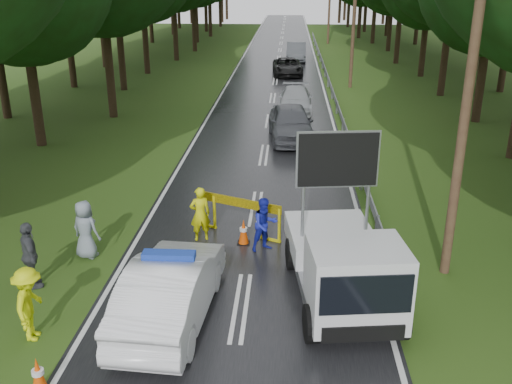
# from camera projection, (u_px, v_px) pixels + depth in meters

# --- Properties ---
(ground) EXTENTS (160.00, 160.00, 0.00)m
(ground) POSITION_uv_depth(u_px,v_px,m) (241.00, 307.00, 13.41)
(ground) COLOR #2B4C15
(ground) RESTS_ON ground
(road) EXTENTS (7.00, 140.00, 0.02)m
(road) POSITION_uv_depth(u_px,v_px,m) (275.00, 81.00, 41.36)
(road) COLOR black
(road) RESTS_ON ground
(guardrail) EXTENTS (0.12, 60.06, 0.70)m
(guardrail) POSITION_uv_depth(u_px,v_px,m) (327.00, 75.00, 40.65)
(guardrail) COLOR gray
(guardrail) RESTS_ON ground
(utility_pole_near) EXTENTS (1.40, 0.24, 10.00)m
(utility_pole_near) POSITION_uv_depth(u_px,v_px,m) (470.00, 78.00, 13.17)
(utility_pole_near) COLOR #422A1E
(utility_pole_near) RESTS_ON ground
(utility_pole_mid) EXTENTS (1.40, 0.24, 10.00)m
(utility_pole_mid) POSITION_uv_depth(u_px,v_px,m) (354.00, 10.00, 37.39)
(utility_pole_mid) COLOR #422A1E
(utility_pole_mid) RESTS_ON ground
(police_sedan) EXTENTS (1.94, 4.76, 1.69)m
(police_sedan) POSITION_uv_depth(u_px,v_px,m) (171.00, 289.00, 12.66)
(police_sedan) COLOR white
(police_sedan) RESTS_ON ground
(work_truck) EXTENTS (2.71, 5.06, 3.86)m
(work_truck) POSITION_uv_depth(u_px,v_px,m) (344.00, 265.00, 13.14)
(work_truck) COLOR gray
(work_truck) RESTS_ON ground
(barrier) EXTENTS (2.61, 1.19, 1.17)m
(barrier) POSITION_uv_depth(u_px,v_px,m) (238.00, 207.00, 16.84)
(barrier) COLOR yellow
(barrier) RESTS_ON ground
(officer) EXTENTS (0.70, 0.57, 1.65)m
(officer) POSITION_uv_depth(u_px,v_px,m) (200.00, 214.00, 16.48)
(officer) COLOR #E0E30C
(officer) RESTS_ON ground
(civilian) EXTENTS (0.95, 0.89, 1.56)m
(civilian) POSITION_uv_depth(u_px,v_px,m) (265.00, 225.00, 15.90)
(civilian) COLOR #1A23AD
(civilian) RESTS_ON ground
(bystander_left) EXTENTS (0.74, 1.14, 1.67)m
(bystander_left) POSITION_uv_depth(u_px,v_px,m) (30.00, 304.00, 11.98)
(bystander_left) COLOR #D5E70C
(bystander_left) RESTS_ON ground
(bystander_mid) EXTENTS (0.93, 1.08, 1.74)m
(bystander_mid) POSITION_uv_depth(u_px,v_px,m) (30.00, 256.00, 13.96)
(bystander_mid) COLOR #424449
(bystander_mid) RESTS_ON ground
(bystander_right) EXTENTS (0.93, 0.76, 1.65)m
(bystander_right) POSITION_uv_depth(u_px,v_px,m) (85.00, 230.00, 15.48)
(bystander_right) COLOR gray
(bystander_right) RESTS_ON ground
(queue_car_first) EXTENTS (2.38, 4.97, 1.64)m
(queue_car_first) POSITION_uv_depth(u_px,v_px,m) (291.00, 123.00, 26.53)
(queue_car_first) COLOR #44464D
(queue_car_first) RESTS_ON ground
(queue_car_second) EXTENTS (1.91, 4.54, 1.31)m
(queue_car_second) POSITION_uv_depth(u_px,v_px,m) (295.00, 100.00, 32.17)
(queue_car_second) COLOR #9C9FA4
(queue_car_second) RESTS_ON ground
(queue_car_third) EXTENTS (2.46, 4.82, 1.30)m
(queue_car_third) POSITION_uv_depth(u_px,v_px,m) (288.00, 67.00, 43.54)
(queue_car_third) COLOR black
(queue_car_third) RESTS_ON ground
(queue_car_fourth) EXTENTS (1.77, 4.87, 1.60)m
(queue_car_fourth) POSITION_uv_depth(u_px,v_px,m) (296.00, 52.00, 50.70)
(queue_car_fourth) COLOR #43464B
(queue_car_fourth) RESTS_ON ground
(cone_near_left) EXTENTS (0.37, 0.37, 0.77)m
(cone_near_left) POSITION_uv_depth(u_px,v_px,m) (38.00, 376.00, 10.54)
(cone_near_left) COLOR black
(cone_near_left) RESTS_ON ground
(cone_center) EXTENTS (0.31, 0.31, 0.66)m
(cone_center) POSITION_uv_depth(u_px,v_px,m) (202.00, 283.00, 13.82)
(cone_center) COLOR black
(cone_center) RESTS_ON ground
(cone_far) EXTENTS (0.36, 0.36, 0.77)m
(cone_far) POSITION_uv_depth(u_px,v_px,m) (244.00, 232.00, 16.40)
(cone_far) COLOR black
(cone_far) RESTS_ON ground
(cone_left_mid) EXTENTS (0.33, 0.33, 0.70)m
(cone_left_mid) POSITION_uv_depth(u_px,v_px,m) (157.00, 281.00, 13.86)
(cone_left_mid) COLOR black
(cone_left_mid) RESTS_ON ground
(cone_right) EXTENTS (0.31, 0.31, 0.66)m
(cone_right) POSITION_uv_depth(u_px,v_px,m) (368.00, 258.00, 15.04)
(cone_right) COLOR black
(cone_right) RESTS_ON ground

